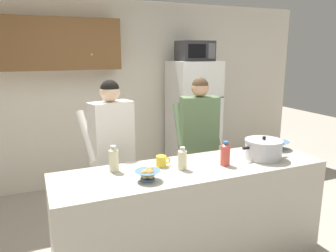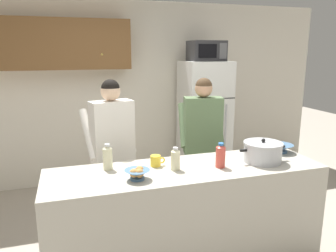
{
  "view_description": "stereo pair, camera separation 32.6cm",
  "coord_description": "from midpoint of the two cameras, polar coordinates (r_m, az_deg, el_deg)",
  "views": [
    {
      "loc": [
        -1.24,
        -2.38,
        1.89
      ],
      "look_at": [
        0.0,
        0.55,
        1.17
      ],
      "focal_mm": 34.93,
      "sensor_mm": 36.0,
      "label": 1
    },
    {
      "loc": [
        -0.94,
        -2.49,
        1.89
      ],
      "look_at": [
        0.0,
        0.55,
        1.17
      ],
      "focal_mm": 34.93,
      "sensor_mm": 36.0,
      "label": 2
    }
  ],
  "objects": [
    {
      "name": "cooking_pot",
      "position": [
        3.12,
        19.1,
        -4.34
      ],
      "size": [
        0.46,
        0.35,
        0.22
      ],
      "color": "silver",
      "rests_on": "kitchen_island"
    },
    {
      "name": "bread_bowl",
      "position": [
        2.56,
        -1.71,
        -8.35
      ],
      "size": [
        0.2,
        0.2,
        0.1
      ],
      "color": "#4C7299",
      "rests_on": "kitchen_island"
    },
    {
      "name": "bottle_mid_counter",
      "position": [
        2.87,
        12.4,
        -5.09
      ],
      "size": [
        0.08,
        0.08,
        0.22
      ],
      "color": "#D84C3F",
      "rests_on": "kitchen_island"
    },
    {
      "name": "bottle_near_edge",
      "position": [
        2.76,
        4.72,
        -5.8
      ],
      "size": [
        0.08,
        0.08,
        0.2
      ],
      "color": "beige",
      "rests_on": "kitchen_island"
    },
    {
      "name": "refrigerator",
      "position": [
        4.85,
        8.21,
        0.66
      ],
      "size": [
        0.64,
        0.68,
        1.77
      ],
      "color": "white",
      "rests_on": "ground"
    },
    {
      "name": "back_wall_unit",
      "position": [
        4.78,
        -6.95,
        7.3
      ],
      "size": [
        6.0,
        0.48,
        2.6
      ],
      "color": "silver",
      "rests_on": "ground"
    },
    {
      "name": "kitchen_island",
      "position": [
        3.03,
        6.39,
        -15.53
      ],
      "size": [
        2.39,
        0.68,
        0.92
      ],
      "primitive_type": "cube",
      "color": "#BCB7A8",
      "rests_on": "ground"
    },
    {
      "name": "empty_bowl",
      "position": [
        3.48,
        21.56,
        -3.58
      ],
      "size": [
        0.26,
        0.26,
        0.08
      ],
      "color": "#4C7299",
      "rests_on": "kitchen_island"
    },
    {
      "name": "bottle_far_corner",
      "position": [
        2.78,
        -7.21,
        -5.45
      ],
      "size": [
        0.08,
        0.08,
        0.22
      ],
      "color": "beige",
      "rests_on": "kitchen_island"
    },
    {
      "name": "person_by_sink",
      "position": [
        3.66,
        8.58,
        -1.28
      ],
      "size": [
        0.56,
        0.49,
        1.62
      ],
      "color": "#726656",
      "rests_on": "ground"
    },
    {
      "name": "coffee_mug",
      "position": [
        2.85,
        1.16,
        -6.14
      ],
      "size": [
        0.13,
        0.09,
        0.1
      ],
      "color": "yellow",
      "rests_on": "kitchen_island"
    },
    {
      "name": "microwave",
      "position": [
        4.73,
        8.73,
        12.82
      ],
      "size": [
        0.48,
        0.37,
        0.28
      ],
      "color": "#2D2D30",
      "rests_on": "refrigerator"
    },
    {
      "name": "person_near_pot",
      "position": [
        3.31,
        -6.97,
        -2.58
      ],
      "size": [
        0.57,
        0.51,
        1.64
      ],
      "color": "black",
      "rests_on": "ground"
    }
  ]
}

